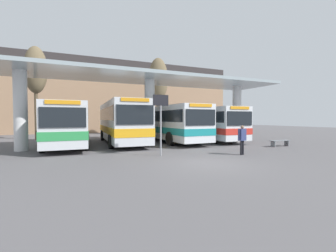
# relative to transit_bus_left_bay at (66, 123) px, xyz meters

# --- Properties ---
(ground_plane) EXTENTS (100.00, 100.00, 0.00)m
(ground_plane) POSITION_rel_transit_bus_left_bay_xyz_m (6.08, -9.75, -1.75)
(ground_plane) COLOR #565456
(townhouse_backdrop) EXTENTS (40.00, 0.58, 10.97)m
(townhouse_backdrop) POSITION_rel_transit_bus_left_bay_xyz_m (6.08, 15.70, 4.60)
(townhouse_backdrop) COLOR #9E7A5B
(townhouse_backdrop) RESTS_ON ground_plane
(station_canopy) EXTENTS (22.46, 5.46, 5.40)m
(station_canopy) POSITION_rel_transit_bus_left_bay_xyz_m (6.08, -1.56, 2.86)
(station_canopy) COLOR silver
(station_canopy) RESTS_ON ground_plane
(transit_bus_left_bay) EXTENTS (2.93, 10.17, 3.11)m
(transit_bus_left_bay) POSITION_rel_transit_bus_left_bay_xyz_m (0.00, 0.00, 0.00)
(transit_bus_left_bay) COLOR silver
(transit_bus_left_bay) RESTS_ON ground_plane
(transit_bus_center_bay) EXTENTS (3.12, 10.75, 3.40)m
(transit_bus_center_bay) POSITION_rel_transit_bus_left_bay_xyz_m (4.23, 0.48, 0.14)
(transit_bus_center_bay) COLOR silver
(transit_bus_center_bay) RESTS_ON ground_plane
(transit_bus_right_bay) EXTENTS (3.03, 12.31, 3.14)m
(transit_bus_right_bay) POSITION_rel_transit_bus_left_bay_xyz_m (8.47, 0.93, 0.02)
(transit_bus_right_bay) COLOR silver
(transit_bus_right_bay) RESTS_ON ground_plane
(transit_bus_far_right_bay) EXTENTS (2.95, 11.27, 3.04)m
(transit_bus_far_right_bay) POSITION_rel_transit_bus_left_bay_xyz_m (12.31, 0.61, -0.04)
(transit_bus_far_right_bay) COLOR silver
(transit_bus_far_right_bay) RESTS_ON ground_plane
(waiting_bench_near_pillar) EXTENTS (1.76, 0.44, 0.46)m
(waiting_bench_near_pillar) POSITION_rel_transit_bus_left_bay_xyz_m (14.62, -6.57, -1.40)
(waiting_bench_near_pillar) COLOR slate
(waiting_bench_near_pillar) RESTS_ON ground_plane
(info_sign_platform) EXTENTS (0.90, 0.09, 3.39)m
(info_sign_platform) POSITION_rel_transit_bus_left_bay_xyz_m (4.88, -7.01, 0.65)
(info_sign_platform) COLOR gray
(info_sign_platform) RESTS_ON ground_plane
(pedestrian_waiting) EXTENTS (0.63, 0.32, 1.69)m
(pedestrian_waiting) POSITION_rel_transit_bus_left_bay_xyz_m (9.29, -8.51, -0.72)
(pedestrian_waiting) COLOR black
(pedestrian_waiting) RESTS_ON ground_plane
(poplar_tree_behind_left) EXTENTS (2.10, 2.10, 9.16)m
(poplar_tree_behind_left) POSITION_rel_transit_bus_left_bay_xyz_m (-2.81, 6.94, 4.98)
(poplar_tree_behind_left) COLOR brown
(poplar_tree_behind_left) RESTS_ON ground_plane
(poplar_tree_behind_right) EXTENTS (2.45, 2.45, 9.68)m
(poplar_tree_behind_right) POSITION_rel_transit_bus_left_bay_xyz_m (10.44, 7.95, 5.11)
(poplar_tree_behind_right) COLOR brown
(poplar_tree_behind_right) RESTS_ON ground_plane
(parked_car_street) EXTENTS (4.13, 2.10, 2.04)m
(parked_car_street) POSITION_rel_transit_bus_left_bay_xyz_m (13.48, 11.54, -0.78)
(parked_car_street) COLOR navy
(parked_car_street) RESTS_ON ground_plane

